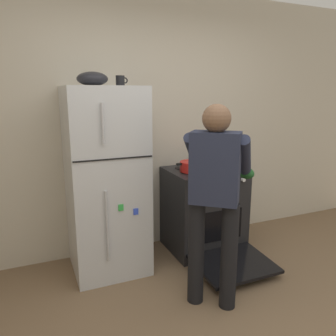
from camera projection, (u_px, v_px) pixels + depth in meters
name	position (u px, v px, depth m)	size (l,w,h in m)	color
kitchen_wall_back	(145.00, 124.00, 3.53)	(6.00, 0.10, 2.70)	beige
refrigerator	(106.00, 181.00, 3.09)	(0.68, 0.72, 1.73)	silver
stove_range	(204.00, 210.00, 3.58)	(0.76, 1.21, 0.89)	black
person_cook	(215.00, 189.00, 2.53)	(0.70, 0.75, 1.60)	black
red_pot	(193.00, 166.00, 3.37)	(0.37, 0.27, 0.10)	red
coffee_mug	(120.00, 81.00, 3.00)	(0.11, 0.08, 0.10)	black
mixing_bowl	(92.00, 79.00, 2.85)	(0.27, 0.27, 0.12)	black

